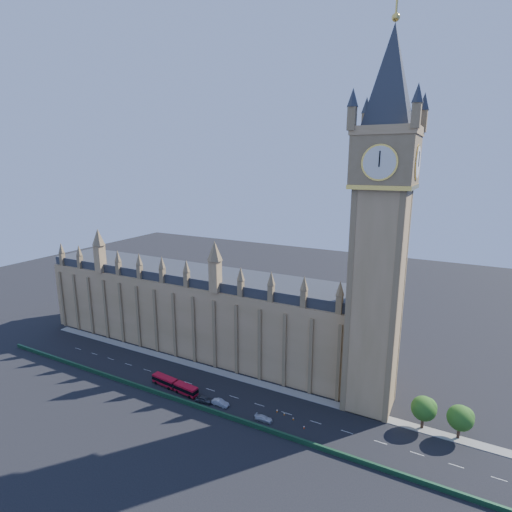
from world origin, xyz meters
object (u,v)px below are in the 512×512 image
at_px(car_grey, 204,399).
at_px(car_white, 264,418).
at_px(red_bus, 175,385).
at_px(car_silver, 220,403).

distance_m(car_grey, car_white, 18.07).
relative_size(car_grey, car_white, 1.04).
height_order(red_bus, car_grey, red_bus).
bearing_deg(red_bus, car_grey, -0.57).
distance_m(car_grey, car_silver, 4.81).
bearing_deg(car_silver, car_white, -90.80).
distance_m(car_silver, car_white, 13.32).
height_order(red_bus, car_white, red_bus).
distance_m(red_bus, car_grey, 11.31).
bearing_deg(car_white, car_silver, 84.05).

